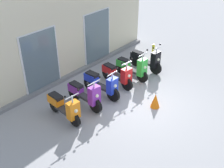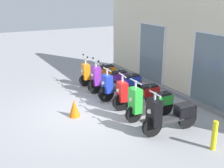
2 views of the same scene
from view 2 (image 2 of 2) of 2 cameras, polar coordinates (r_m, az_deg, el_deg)
name	(u,v)px [view 2 (image 2 of 2)]	position (r m, az deg, el deg)	size (l,w,h in m)	color
ground_plane	(91,111)	(8.51, -4.37, -5.52)	(40.00, 40.00, 0.00)	#939399
storefront_facade	(183,40)	(9.84, 14.22, 8.79)	(9.18, 0.50, 3.95)	beige
scooter_orange	(98,73)	(10.82, -2.98, 2.27)	(0.56, 1.52, 1.21)	black
scooter_purple	(108,79)	(10.01, -0.74, 1.07)	(0.59, 1.63, 1.26)	black
scooter_blue	(121,85)	(9.30, 1.76, -0.20)	(0.59, 1.66, 1.22)	black
scooter_red	(137,94)	(8.57, 5.12, -1.99)	(0.60, 1.62, 1.25)	black
scooter_green	(149,103)	(7.87, 7.58, -3.79)	(0.61, 1.56, 1.31)	black
scooter_black	(170,115)	(7.19, 11.70, -6.15)	(0.54, 1.63, 1.26)	black
curb_bollard	(214,135)	(6.78, 20.19, -9.84)	(0.12, 0.12, 0.70)	yellow
traffic_cone	(74,108)	(8.10, -7.73, -4.91)	(0.32, 0.32, 0.52)	orange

